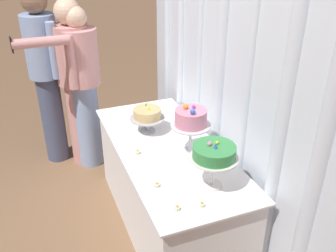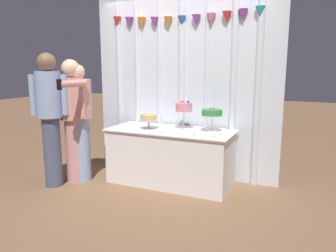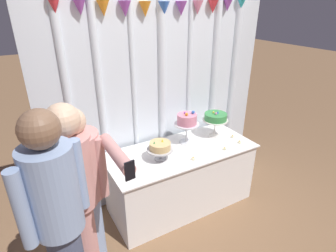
{
  "view_description": "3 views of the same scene",
  "coord_description": "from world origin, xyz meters",
  "px_view_note": "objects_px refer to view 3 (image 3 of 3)",
  "views": [
    {
      "loc": [
        2.22,
        -0.77,
        2.19
      ],
      "look_at": [
        -0.19,
        0.18,
        0.81
      ],
      "focal_mm": 40.13,
      "sensor_mm": 36.0,
      "label": 1
    },
    {
      "loc": [
        1.65,
        -3.69,
        1.56
      ],
      "look_at": [
        -0.04,
        0.1,
        0.78
      ],
      "focal_mm": 34.05,
      "sensor_mm": 36.0,
      "label": 2
    },
    {
      "loc": [
        -1.43,
        -2.11,
        2.25
      ],
      "look_at": [
        -0.13,
        0.16,
        1.04
      ],
      "focal_mm": 29.3,
      "sensor_mm": 36.0,
      "label": 3
    }
  ],
  "objects_px": {
    "tealight_near_right": "(239,142)",
    "tealight_far_right": "(232,137)",
    "guest_man_dark_suit": "(60,221)",
    "tealight_near_left": "(224,149)",
    "cake_table": "(181,177)",
    "cake_display_center": "(187,121)",
    "guest_girl_blue_dress": "(84,195)",
    "tealight_far_left": "(193,159)",
    "guest_man_pink_jacket": "(76,197)",
    "cake_display_rightmost": "(216,118)",
    "cake_display_leftmost": "(160,147)"
  },
  "relations": [
    {
      "from": "cake_display_leftmost",
      "to": "cake_display_rightmost",
      "type": "distance_m",
      "value": 0.85
    },
    {
      "from": "tealight_near_left",
      "to": "guest_man_dark_suit",
      "type": "bearing_deg",
      "value": -164.95
    },
    {
      "from": "tealight_far_right",
      "to": "guest_man_dark_suit",
      "type": "distance_m",
      "value": 2.18
    },
    {
      "from": "tealight_far_right",
      "to": "guest_girl_blue_dress",
      "type": "height_order",
      "value": "guest_girl_blue_dress"
    },
    {
      "from": "guest_man_dark_suit",
      "to": "tealight_near_left",
      "type": "bearing_deg",
      "value": 15.05
    },
    {
      "from": "cake_display_rightmost",
      "to": "tealight_far_left",
      "type": "height_order",
      "value": "cake_display_rightmost"
    },
    {
      "from": "cake_table",
      "to": "tealight_near_right",
      "type": "bearing_deg",
      "value": -16.91
    },
    {
      "from": "guest_girl_blue_dress",
      "to": "cake_table",
      "type": "bearing_deg",
      "value": 19.59
    },
    {
      "from": "guest_man_pink_jacket",
      "to": "guest_girl_blue_dress",
      "type": "bearing_deg",
      "value": 38.83
    },
    {
      "from": "cake_display_center",
      "to": "tealight_near_right",
      "type": "xyz_separation_m",
      "value": [
        0.52,
        -0.32,
        -0.26
      ]
    },
    {
      "from": "tealight_far_right",
      "to": "guest_man_pink_jacket",
      "type": "distance_m",
      "value": 1.96
    },
    {
      "from": "guest_man_pink_jacket",
      "to": "tealight_near_right",
      "type": "bearing_deg",
      "value": 7.89
    },
    {
      "from": "tealight_far_left",
      "to": "guest_man_pink_jacket",
      "type": "relative_size",
      "value": 0.03
    },
    {
      "from": "cake_table",
      "to": "cake_display_center",
      "type": "xyz_separation_m",
      "value": [
        0.14,
        0.12,
        0.64
      ]
    },
    {
      "from": "cake_display_leftmost",
      "to": "cake_display_center",
      "type": "bearing_deg",
      "value": 21.52
    },
    {
      "from": "cake_display_rightmost",
      "to": "cake_table",
      "type": "bearing_deg",
      "value": -170.09
    },
    {
      "from": "cake_display_rightmost",
      "to": "tealight_far_left",
      "type": "xyz_separation_m",
      "value": [
        -0.54,
        -0.33,
        -0.23
      ]
    },
    {
      "from": "guest_man_pink_jacket",
      "to": "cake_display_center",
      "type": "bearing_deg",
      "value": 23.0
    },
    {
      "from": "tealight_far_left",
      "to": "guest_man_dark_suit",
      "type": "bearing_deg",
      "value": -160.51
    },
    {
      "from": "cake_display_rightmost",
      "to": "tealight_near_right",
      "type": "relative_size",
      "value": 8.55
    },
    {
      "from": "cake_table",
      "to": "tealight_far_right",
      "type": "height_order",
      "value": "tealight_far_right"
    },
    {
      "from": "tealight_far_left",
      "to": "cake_table",
      "type": "bearing_deg",
      "value": 88.8
    },
    {
      "from": "cake_table",
      "to": "tealight_far_left",
      "type": "bearing_deg",
      "value": -91.2
    },
    {
      "from": "cake_display_leftmost",
      "to": "guest_man_dark_suit",
      "type": "relative_size",
      "value": 0.16
    },
    {
      "from": "cake_table",
      "to": "tealight_far_left",
      "type": "height_order",
      "value": "tealight_far_left"
    },
    {
      "from": "cake_display_leftmost",
      "to": "tealight_near_left",
      "type": "bearing_deg",
      "value": -14.24
    },
    {
      "from": "cake_display_center",
      "to": "guest_man_dark_suit",
      "type": "bearing_deg",
      "value": -151.24
    },
    {
      "from": "cake_table",
      "to": "tealight_near_left",
      "type": "relative_size",
      "value": 40.91
    },
    {
      "from": "cake_display_leftmost",
      "to": "tealight_far_right",
      "type": "distance_m",
      "value": 0.99
    },
    {
      "from": "cake_display_leftmost",
      "to": "tealight_near_left",
      "type": "xyz_separation_m",
      "value": [
        0.71,
        -0.18,
        -0.13
      ]
    },
    {
      "from": "tealight_near_left",
      "to": "tealight_near_right",
      "type": "distance_m",
      "value": 0.25
    },
    {
      "from": "tealight_far_left",
      "to": "guest_girl_blue_dress",
      "type": "xyz_separation_m",
      "value": [
        -1.15,
        -0.18,
        0.12
      ]
    },
    {
      "from": "cake_display_center",
      "to": "guest_girl_blue_dress",
      "type": "distance_m",
      "value": 1.41
    },
    {
      "from": "cake_table",
      "to": "cake_display_rightmost",
      "type": "xyz_separation_m",
      "value": [
        0.53,
        0.09,
        0.61
      ]
    },
    {
      "from": "cake_table",
      "to": "cake_display_leftmost",
      "type": "bearing_deg",
      "value": -169.12
    },
    {
      "from": "tealight_far_left",
      "to": "guest_man_dark_suit",
      "type": "xyz_separation_m",
      "value": [
        -1.37,
        -0.48,
        0.22
      ]
    },
    {
      "from": "guest_girl_blue_dress",
      "to": "guest_man_dark_suit",
      "type": "xyz_separation_m",
      "value": [
        -0.22,
        -0.31,
        0.09
      ]
    },
    {
      "from": "cake_display_center",
      "to": "tealight_far_right",
      "type": "bearing_deg",
      "value": -17.33
    },
    {
      "from": "tealight_near_right",
      "to": "tealight_far_right",
      "type": "height_order",
      "value": "tealight_far_right"
    },
    {
      "from": "cake_table",
      "to": "cake_display_rightmost",
      "type": "relative_size",
      "value": 5.1
    },
    {
      "from": "cake_display_center",
      "to": "guest_man_dark_suit",
      "type": "xyz_separation_m",
      "value": [
        -1.52,
        -0.83,
        -0.04
      ]
    },
    {
      "from": "tealight_near_left",
      "to": "guest_man_pink_jacket",
      "type": "relative_size",
      "value": 0.02
    },
    {
      "from": "tealight_far_left",
      "to": "tealight_near_left",
      "type": "distance_m",
      "value": 0.42
    },
    {
      "from": "cake_display_center",
      "to": "tealight_far_left",
      "type": "bearing_deg",
      "value": -112.98
    },
    {
      "from": "guest_man_dark_suit",
      "to": "cake_display_rightmost",
      "type": "bearing_deg",
      "value": 23.01
    },
    {
      "from": "guest_man_pink_jacket",
      "to": "guest_man_dark_suit",
      "type": "relative_size",
      "value": 0.96
    },
    {
      "from": "cake_display_center",
      "to": "cake_display_rightmost",
      "type": "height_order",
      "value": "cake_display_center"
    },
    {
      "from": "cake_display_leftmost",
      "to": "tealight_far_left",
      "type": "height_order",
      "value": "cake_display_leftmost"
    },
    {
      "from": "guest_girl_blue_dress",
      "to": "guest_man_dark_suit",
      "type": "distance_m",
      "value": 0.39
    },
    {
      "from": "tealight_far_left",
      "to": "tealight_near_right",
      "type": "bearing_deg",
      "value": 2.6
    }
  ]
}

